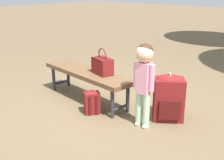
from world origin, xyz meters
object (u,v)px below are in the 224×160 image
object	(u,v)px
park_bench	(87,75)
child_standing	(144,72)
handbag	(102,65)
backpack_large	(169,96)
backpack_small	(92,101)

from	to	relation	value
park_bench	child_standing	size ratio (longest dim) A/B	1.61
handbag	backpack_large	world-z (taller)	handbag
park_bench	backpack_large	bearing A→B (deg)	10.36
handbag	child_standing	xyz separation A→B (m)	(0.83, -0.19, 0.10)
child_standing	backpack_small	bearing A→B (deg)	-168.67
handbag	park_bench	bearing A→B (deg)	-170.01
backpack_large	handbag	bearing A→B (deg)	-169.53
child_standing	handbag	bearing A→B (deg)	167.14
handbag	child_standing	world-z (taller)	child_standing
handbag	backpack_large	xyz separation A→B (m)	(0.96, 0.18, -0.27)
park_bench	backpack_small	world-z (taller)	park_bench
child_standing	backpack_small	world-z (taller)	child_standing
handbag	backpack_small	size ratio (longest dim) A/B	1.09
handbag	backpack_small	world-z (taller)	handbag
handbag	backpack_small	xyz separation A→B (m)	(0.11, -0.33, -0.41)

